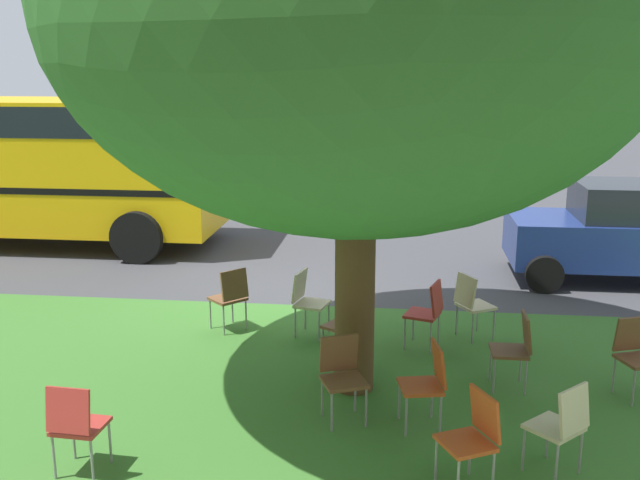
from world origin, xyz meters
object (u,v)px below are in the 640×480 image
chair_1 (516,345)px  chair_3 (342,372)px  street_tree (358,4)px  chair_6 (76,422)px  chair_4 (307,298)px  chair_9 (428,309)px  chair_0 (230,294)px  chair_11 (347,318)px  chair_8 (428,379)px  parked_car (626,232)px  chair_7 (473,433)px  chair_10 (562,422)px  chair_2 (636,351)px  chair_5 (472,301)px

chair_1 → chair_3: size_ratio=1.00×
street_tree → chair_6: street_tree is taller
chair_4 → chair_9: same height
chair_0 → chair_11: same height
chair_3 → chair_8: same height
chair_3 → parked_car: parked_car is taller
chair_7 → chair_9: size_ratio=1.00×
chair_0 → chair_7: bearing=130.2°
chair_1 → parked_car: (-2.42, -4.52, 0.32)m
chair_0 → chair_4: (-1.05, 0.03, 0.00)m
chair_0 → chair_3: same height
street_tree → chair_3: 3.70m
chair_11 → chair_4: bearing=-51.4°
street_tree → chair_11: size_ratio=7.34×
chair_7 → chair_10: size_ratio=1.00×
chair_9 → chair_11: 1.10m
chair_9 → chair_11: size_ratio=1.00×
chair_1 → parked_car: 5.13m
chair_1 → parked_car: parked_car is taller
parked_car → chair_3: bearing=51.9°
chair_10 → chair_11: same height
chair_7 → chair_2: bearing=-133.4°
street_tree → chair_2: size_ratio=7.34×
street_tree → chair_10: 4.40m
chair_8 → chair_7: bearing=108.6°
chair_8 → chair_5: bearing=-104.4°
chair_2 → chair_8: same height
chair_6 → parked_car: size_ratio=0.24×
chair_3 → chair_5: same height
chair_2 → chair_3: (3.14, 0.91, 0.00)m
chair_6 → chair_11: (-2.15, -2.90, 0.00)m
chair_5 → parked_car: size_ratio=0.24×
chair_3 → chair_9: same height
chair_6 → chair_3: bearing=-149.2°
chair_4 → chair_11: size_ratio=1.00×
chair_9 → chair_5: bearing=-145.8°
chair_1 → chair_2: same height
chair_5 → chair_7: size_ratio=1.00×
chair_3 → chair_11: size_ratio=1.00×
chair_0 → chair_11: (-1.65, 0.77, 0.00)m
chair_5 → chair_7: 3.57m
chair_4 → chair_6: bearing=66.9°
chair_4 → chair_11: bearing=128.6°
chair_6 → chair_7: 3.44m
chair_9 → chair_3: bearing=65.6°
chair_0 → chair_6: same height
chair_0 → chair_2: (-4.86, 1.44, 0.00)m
chair_1 → chair_0: bearing=-21.5°
chair_8 → chair_10: bearing=145.9°
chair_9 → parked_car: (-3.35, -3.42, 0.32)m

